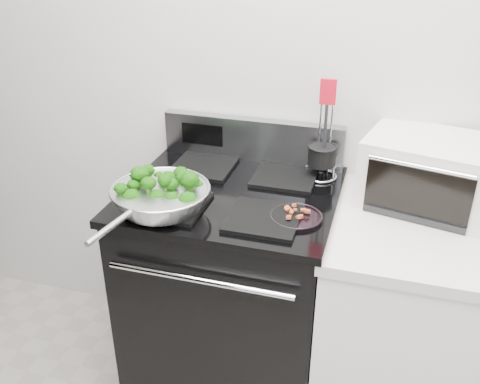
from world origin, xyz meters
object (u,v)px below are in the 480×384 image
at_px(gas_range, 232,290).
at_px(bacon_plate, 296,214).
at_px(utensil_holder, 322,161).
at_px(toaster_oven, 428,172).
at_px(skillet, 160,196).

distance_m(gas_range, bacon_plate, 0.57).
distance_m(utensil_holder, toaster_oven, 0.40).
xyz_separation_m(skillet, toaster_oven, (0.89, 0.38, 0.04)).
bearing_deg(utensil_holder, skillet, -142.23).
bearing_deg(skillet, bacon_plate, 18.84).
distance_m(skillet, bacon_plate, 0.47).
distance_m(bacon_plate, toaster_oven, 0.52).
relative_size(gas_range, utensil_holder, 2.83).
distance_m(gas_range, skillet, 0.59).
height_order(gas_range, skillet, gas_range).
height_order(bacon_plate, utensil_holder, utensil_holder).
bearing_deg(bacon_plate, gas_range, 153.88).
xyz_separation_m(gas_range, toaster_oven, (0.69, 0.17, 0.56)).
relative_size(gas_range, bacon_plate, 6.25).
relative_size(skillet, toaster_oven, 1.10).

